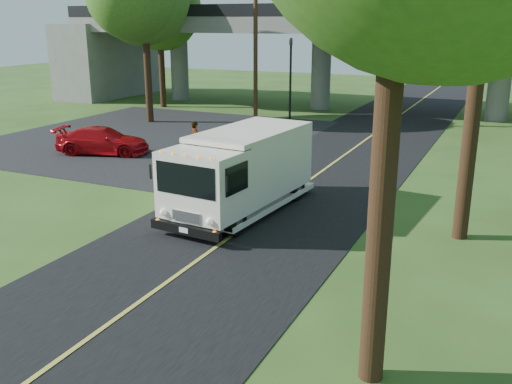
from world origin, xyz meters
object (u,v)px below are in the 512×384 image
Objects in this scene: traffic_signal at (291,71)px; utility_pole at (256,49)px; tree_left_far at (160,3)px; pedestrian at (196,140)px; red_sedan at (103,141)px; step_van at (242,169)px.

utility_pole reaches higher than traffic_signal.
traffic_signal is 11.75m from tree_left_far.
red_sedan is at bearing 54.83° from pedestrian.
traffic_signal reaches higher than pedestrian.
utility_pole is at bearing -34.56° from red_sedan.
tree_left_far reaches higher than traffic_signal.
pedestrian is at bearing -94.42° from red_sedan.
traffic_signal is at bearing 53.13° from utility_pole.
step_van is at bearing -50.46° from tree_left_far.
pedestrian reaches higher than red_sedan.
tree_left_far is 17.01m from red_sedan.
utility_pole is 11.72m from red_sedan.
step_van is (5.25, -17.60, -1.71)m from traffic_signal.
step_van is 11.25m from red_sedan.
tree_left_far is 5.64× the size of pedestrian.
utility_pole reaches higher than red_sedan.
step_van reaches higher than red_sedan.
traffic_signal is 18.45m from step_van.
step_van reaches higher than pedestrian.
red_sedan is at bearing -110.80° from traffic_signal.
pedestrian is at bearing 136.71° from step_van.
traffic_signal is at bearing 111.74° from step_van.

